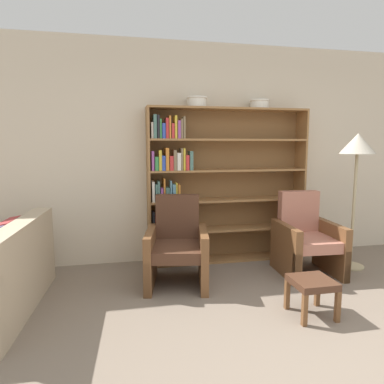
# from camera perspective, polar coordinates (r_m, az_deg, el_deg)

# --- Properties ---
(ground_plane) EXTENTS (24.00, 24.00, 0.00)m
(ground_plane) POSITION_cam_1_polar(r_m,az_deg,el_deg) (2.61, 22.63, -27.34)
(ground_plane) COLOR #7A6B5B
(wall_back) EXTENTS (12.00, 0.06, 2.75)m
(wall_back) POSITION_cam_1_polar(r_m,az_deg,el_deg) (4.51, 4.72, 6.42)
(wall_back) COLOR beige
(wall_back) RESTS_ON ground
(bookshelf) EXTENTS (2.03, 0.30, 1.94)m
(bookshelf) POSITION_cam_1_polar(r_m,az_deg,el_deg) (4.33, 3.36, 1.09)
(bookshelf) COLOR olive
(bookshelf) RESTS_ON ground
(bowl_olive) EXTENTS (0.26, 0.26, 0.12)m
(bowl_olive) POSITION_cam_1_polar(r_m,az_deg,el_deg) (4.27, 0.82, 14.86)
(bowl_olive) COLOR silver
(bowl_olive) RESTS_ON bookshelf
(bowl_sage) EXTENTS (0.25, 0.25, 0.11)m
(bowl_sage) POSITION_cam_1_polar(r_m,az_deg,el_deg) (4.51, 11.19, 14.25)
(bowl_sage) COLOR silver
(bowl_sage) RESTS_ON bookshelf
(armchair_leather) EXTENTS (0.76, 0.79, 0.93)m
(armchair_leather) POSITION_cam_1_polar(r_m,az_deg,el_deg) (3.73, -2.50, -9.15)
(armchair_leather) COLOR brown
(armchair_leather) RESTS_ON ground
(armchair_cushioned) EXTENTS (0.67, 0.71, 0.93)m
(armchair_cushioned) POSITION_cam_1_polar(r_m,az_deg,el_deg) (4.23, 18.47, -7.47)
(armchair_cushioned) COLOR brown
(armchair_cushioned) RESTS_ON ground
(floor_lamp) EXTENTS (0.41, 0.41, 1.62)m
(floor_lamp) POSITION_cam_1_polar(r_m,az_deg,el_deg) (4.49, 25.84, 6.09)
(floor_lamp) COLOR tan
(floor_lamp) RESTS_ON ground
(footstool) EXTENTS (0.34, 0.34, 0.33)m
(footstool) POSITION_cam_1_polar(r_m,az_deg,el_deg) (3.25, 19.38, -14.53)
(footstool) COLOR brown
(footstool) RESTS_ON ground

